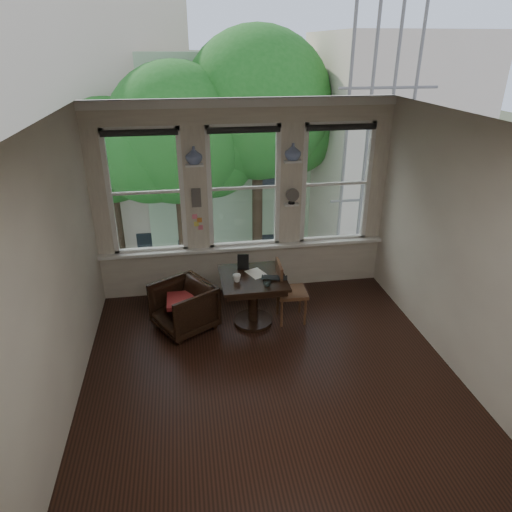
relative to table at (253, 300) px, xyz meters
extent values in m
plane|color=black|center=(0.03, -1.14, -0.38)|extent=(4.50, 4.50, 0.00)
plane|color=silver|center=(0.03, -1.14, 2.62)|extent=(4.50, 4.50, 0.00)
plane|color=beige|center=(0.03, 1.11, 1.12)|extent=(4.50, 0.00, 4.50)
plane|color=beige|center=(0.03, -3.39, 1.12)|extent=(4.50, 0.00, 4.50)
plane|color=beige|center=(-2.22, -1.14, 1.12)|extent=(0.00, 4.50, 4.50)
plane|color=beige|center=(2.28, -1.14, 1.12)|extent=(0.00, 4.50, 4.50)
cube|color=white|center=(-0.69, 1.01, 1.73)|extent=(0.26, 0.16, 0.03)
cube|color=white|center=(0.76, 1.01, 1.73)|extent=(0.26, 0.16, 0.03)
cube|color=#59544F|center=(-0.69, 1.04, 1.23)|extent=(0.14, 0.06, 0.28)
imported|color=silver|center=(-0.69, 1.01, 1.86)|extent=(0.24, 0.24, 0.25)
imported|color=silver|center=(0.76, 1.01, 1.86)|extent=(0.24, 0.24, 0.25)
imported|color=black|center=(-0.97, 0.02, -0.03)|extent=(1.03, 1.02, 0.69)
cube|color=maroon|center=(-0.97, 0.02, 0.08)|extent=(0.45, 0.45, 0.06)
imported|color=black|center=(0.27, -0.17, 0.39)|extent=(0.40, 0.31, 0.03)
imported|color=white|center=(-0.23, -0.10, 0.43)|extent=(0.12, 0.12, 0.10)
imported|color=white|center=(0.14, -0.30, 0.42)|extent=(0.14, 0.14, 0.09)
cube|color=black|center=(-0.10, 0.27, 0.48)|extent=(0.17, 0.10, 0.22)
cube|color=silver|center=(0.06, 0.09, 0.38)|extent=(0.32, 0.36, 0.00)
camera|label=1|loc=(-0.85, -5.54, 3.30)|focal=32.00mm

